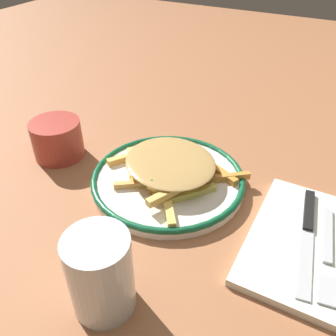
{
  "coord_description": "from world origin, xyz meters",
  "views": [
    {
      "loc": [
        -0.23,
        0.44,
        0.4
      ],
      "look_at": [
        0.0,
        0.0,
        0.04
      ],
      "focal_mm": 38.44,
      "sensor_mm": 36.0,
      "label": 1
    }
  ],
  "objects_px": {
    "fork": "(327,252)",
    "knife": "(308,229)",
    "water_glass": "(101,274)",
    "fries_heap": "(169,166)",
    "plate": "(168,179)",
    "napkin": "(305,242)",
    "coffee_mug": "(57,139)"
  },
  "relations": [
    {
      "from": "plate",
      "to": "fork",
      "type": "xyz_separation_m",
      "value": [
        -0.27,
        0.04,
        0.0
      ]
    },
    {
      "from": "fork",
      "to": "coffee_mug",
      "type": "xyz_separation_m",
      "value": [
        0.5,
        -0.03,
        0.02
      ]
    },
    {
      "from": "plate",
      "to": "napkin",
      "type": "bearing_deg",
      "value": 172.31
    },
    {
      "from": "water_glass",
      "to": "fries_heap",
      "type": "bearing_deg",
      "value": -80.68
    },
    {
      "from": "fries_heap",
      "to": "water_glass",
      "type": "bearing_deg",
      "value": 99.32
    },
    {
      "from": "plate",
      "to": "knife",
      "type": "height_order",
      "value": "same"
    },
    {
      "from": "plate",
      "to": "fork",
      "type": "height_order",
      "value": "plate"
    },
    {
      "from": "knife",
      "to": "fork",
      "type": "bearing_deg",
      "value": 136.32
    },
    {
      "from": "coffee_mug",
      "to": "fork",
      "type": "bearing_deg",
      "value": 176.86
    },
    {
      "from": "fork",
      "to": "knife",
      "type": "xyz_separation_m",
      "value": [
        0.03,
        -0.03,
        0.0
      ]
    },
    {
      "from": "plate",
      "to": "fork",
      "type": "distance_m",
      "value": 0.27
    },
    {
      "from": "plate",
      "to": "knife",
      "type": "distance_m",
      "value": 0.24
    },
    {
      "from": "napkin",
      "to": "water_glass",
      "type": "distance_m",
      "value": 0.29
    },
    {
      "from": "fork",
      "to": "water_glass",
      "type": "xyz_separation_m",
      "value": [
        0.23,
        0.2,
        0.04
      ]
    },
    {
      "from": "knife",
      "to": "coffee_mug",
      "type": "distance_m",
      "value": 0.47
    },
    {
      "from": "fries_heap",
      "to": "plate",
      "type": "bearing_deg",
      "value": 97.99
    },
    {
      "from": "plate",
      "to": "fries_heap",
      "type": "height_order",
      "value": "fries_heap"
    },
    {
      "from": "fries_heap",
      "to": "fork",
      "type": "bearing_deg",
      "value": 170.02
    },
    {
      "from": "water_glass",
      "to": "plate",
      "type": "bearing_deg",
      "value": -80.67
    },
    {
      "from": "fries_heap",
      "to": "napkin",
      "type": "distance_m",
      "value": 0.25
    },
    {
      "from": "napkin",
      "to": "coffee_mug",
      "type": "xyz_separation_m",
      "value": [
        0.47,
        -0.02,
        0.03
      ]
    },
    {
      "from": "fork",
      "to": "knife",
      "type": "bearing_deg",
      "value": -43.68
    },
    {
      "from": "napkin",
      "to": "knife",
      "type": "distance_m",
      "value": 0.02
    },
    {
      "from": "fries_heap",
      "to": "knife",
      "type": "height_order",
      "value": "fries_heap"
    },
    {
      "from": "fries_heap",
      "to": "knife",
      "type": "bearing_deg",
      "value": 175.96
    },
    {
      "from": "napkin",
      "to": "fork",
      "type": "bearing_deg",
      "value": 157.78
    },
    {
      "from": "plate",
      "to": "coffee_mug",
      "type": "xyz_separation_m",
      "value": [
        0.23,
        0.02,
        0.03
      ]
    },
    {
      "from": "plate",
      "to": "coffee_mug",
      "type": "height_order",
      "value": "coffee_mug"
    },
    {
      "from": "water_glass",
      "to": "napkin",
      "type": "bearing_deg",
      "value": -133.83
    },
    {
      "from": "napkin",
      "to": "coffee_mug",
      "type": "bearing_deg",
      "value": -1.87
    },
    {
      "from": "fork",
      "to": "fries_heap",
      "type": "bearing_deg",
      "value": -9.98
    },
    {
      "from": "napkin",
      "to": "water_glass",
      "type": "height_order",
      "value": "water_glass"
    }
  ]
}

